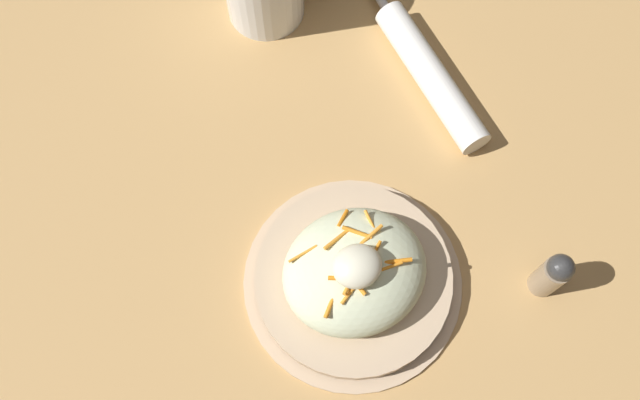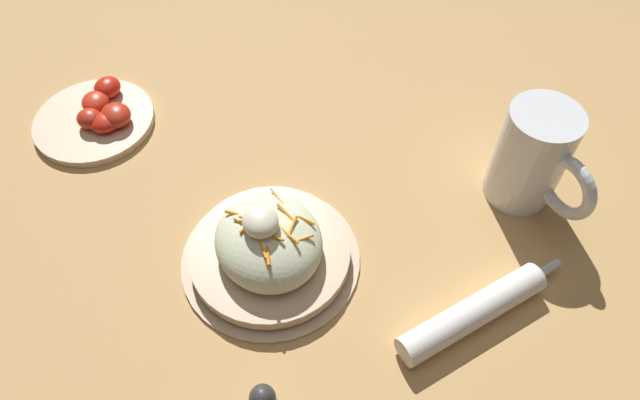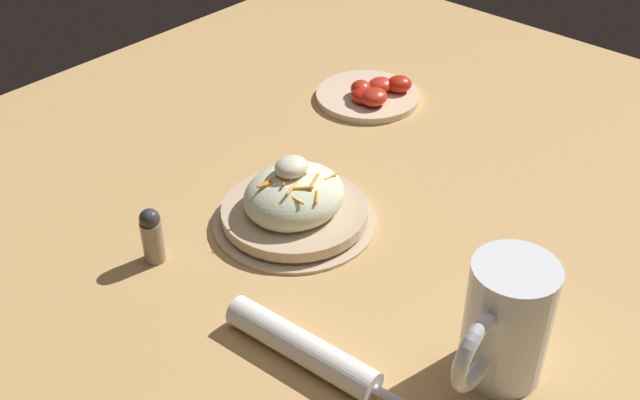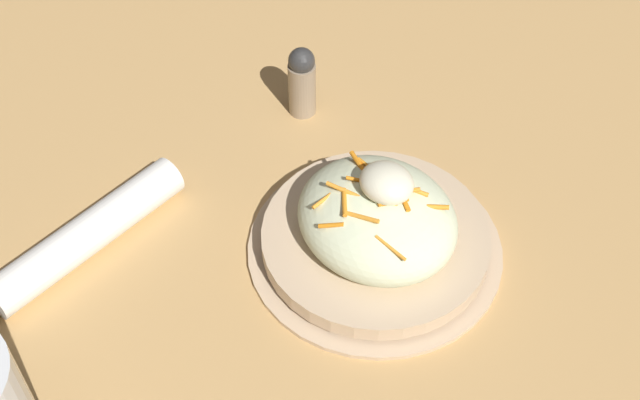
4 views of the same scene
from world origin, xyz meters
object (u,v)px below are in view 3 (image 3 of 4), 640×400
at_px(salad_plate, 294,204).
at_px(tomato_plate, 371,94).
at_px(beer_mug, 504,328).
at_px(napkin_roll, 303,348).
at_px(salt_shaker, 152,235).

bearing_deg(salad_plate, tomato_plate, -157.60).
distance_m(beer_mug, napkin_roll, 0.21).
bearing_deg(salt_shaker, tomato_plate, -173.27).
bearing_deg(napkin_roll, beer_mug, 127.51).
xyz_separation_m(beer_mug, napkin_roll, (0.12, -0.16, -0.04)).
xyz_separation_m(salad_plate, napkin_roll, (0.17, 0.17, -0.01)).
height_order(napkin_roll, tomato_plate, tomato_plate).
bearing_deg(salt_shaker, beer_mug, 106.85).
xyz_separation_m(beer_mug, tomato_plate, (-0.37, -0.47, -0.05)).
distance_m(salad_plate, salt_shaker, 0.19).
relative_size(napkin_roll, salt_shaker, 2.98).
distance_m(salad_plate, napkin_roll, 0.24).
bearing_deg(tomato_plate, salt_shaker, 6.73).
height_order(napkin_roll, salt_shaker, salt_shaker).
height_order(salad_plate, tomato_plate, salad_plate).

